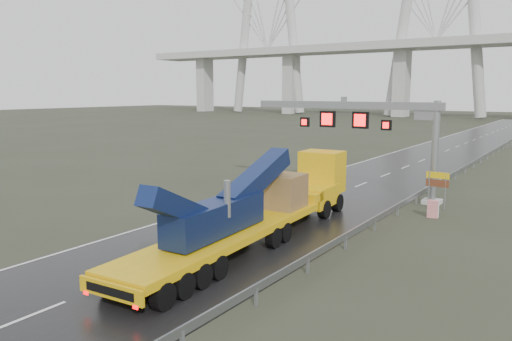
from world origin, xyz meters
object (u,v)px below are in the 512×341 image
Objects in this scene: exit_sign_pair at (437,183)px; heavy_haul_truck at (271,202)px; sign_gantry at (370,122)px; striped_barrier at (433,209)px.

heavy_haul_truck is at bearing -117.29° from exit_sign_pair.
exit_sign_pair is at bearing 58.22° from heavy_haul_truck.
sign_gantry is 8.74m from striped_barrier.
exit_sign_pair is (5.46, -1.50, -3.82)m from sign_gantry.
heavy_haul_truck is (-0.57, -12.78, -3.79)m from sign_gantry.
heavy_haul_truck is 12.79m from exit_sign_pair.
exit_sign_pair is (6.03, 11.28, -0.03)m from heavy_haul_truck.
striped_barrier is at bearing -79.23° from exit_sign_pair.
sign_gantry is at bearing 142.29° from striped_barrier.
sign_gantry is 5.81× the size of exit_sign_pair.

